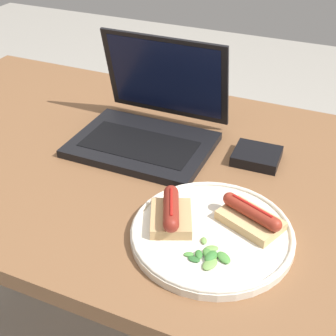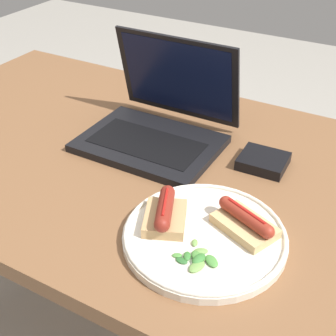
# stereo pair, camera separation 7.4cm
# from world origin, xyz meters

# --- Properties ---
(desk) EXTENTS (1.41, 0.78, 0.70)m
(desk) POSITION_xyz_m (0.00, 0.00, 0.64)
(desk) COLOR brown
(desk) RESTS_ON ground_plane
(laptop) EXTENTS (0.31, 0.27, 0.23)m
(laptop) POSITION_xyz_m (-0.04, 0.08, 0.74)
(laptop) COLOR black
(laptop) RESTS_ON desk
(plate) EXTENTS (0.29, 0.29, 0.02)m
(plate) POSITION_xyz_m (0.21, -0.18, 0.71)
(plate) COLOR silver
(plate) RESTS_ON desk
(sausage_toast_left) EXTENTS (0.13, 0.10, 0.04)m
(sausage_toast_left) POSITION_xyz_m (0.26, -0.13, 0.73)
(sausage_toast_left) COLOR tan
(sausage_toast_left) RESTS_ON plate
(sausage_toast_middle) EXTENTS (0.10, 0.11, 0.05)m
(sausage_toast_middle) POSITION_xyz_m (0.13, -0.18, 0.74)
(sausage_toast_middle) COLOR tan
(sausage_toast_middle) RESTS_ON plate
(salad_pile) EXTENTS (0.08, 0.07, 0.01)m
(salad_pile) POSITION_xyz_m (0.23, -0.24, 0.72)
(salad_pile) COLOR #387A33
(salad_pile) RESTS_ON plate
(external_drive) EXTENTS (0.10, 0.09, 0.02)m
(external_drive) POSITION_xyz_m (0.22, 0.10, 0.71)
(external_drive) COLOR black
(external_drive) RESTS_ON desk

